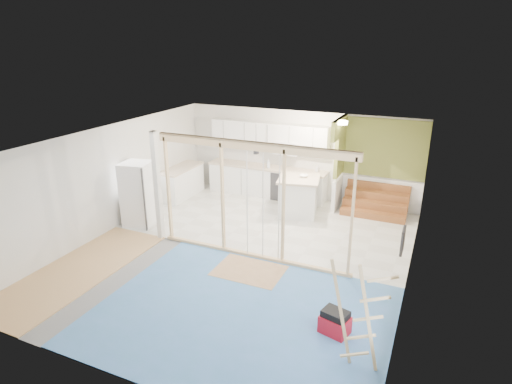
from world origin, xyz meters
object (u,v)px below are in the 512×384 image
at_px(fridge, 139,194).
at_px(toolbox, 335,323).
at_px(island, 298,197).
at_px(ladder, 358,317).

relative_size(fridge, toolbox, 3.17).
height_order(island, toolbox, island).
xyz_separation_m(island, ladder, (2.59, -5.16, 0.35)).
distance_m(island, ladder, 5.79).
bearing_deg(ladder, island, 97.07).
xyz_separation_m(fridge, toolbox, (5.63, -2.27, -0.62)).
distance_m(island, toolbox, 5.01).
distance_m(fridge, island, 4.16).
xyz_separation_m(fridge, island, (3.49, 2.25, -0.31)).
bearing_deg(island, toolbox, -76.42).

